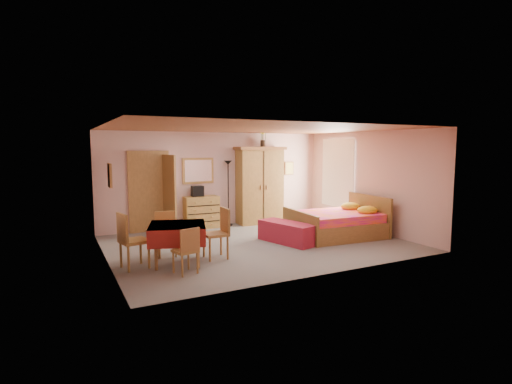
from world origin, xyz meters
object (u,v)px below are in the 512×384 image
chair_north (166,234)px  chair_east (215,233)px  bed (336,217)px  chair_west (134,240)px  wall_mirror (198,171)px  stereo (197,191)px  chest_of_drawers (201,212)px  chair_south (185,250)px  bench (287,233)px  dining_table (178,244)px  wardrobe (259,185)px  sunflower_vase (263,137)px  floor_lamp (228,193)px

chair_north → chair_east: size_ratio=0.89×
bed → chair_north: bed is taller
chair_north → chair_west: size_ratio=0.87×
wall_mirror → stereo: size_ratio=2.91×
chair_west → wall_mirror: bearing=132.3°
chest_of_drawers → chair_south: (-1.57, -3.62, -0.02)m
chest_of_drawers → chair_north: 2.82m
stereo → bench: bearing=-63.2°
wall_mirror → bed: wall_mirror is taller
chest_of_drawers → chair_south: size_ratio=1.12×
wall_mirror → chest_of_drawers: bearing=-92.0°
chest_of_drawers → dining_table: chest_of_drawers is taller
bed → chair_south: bed is taller
wardrobe → chest_of_drawers: bearing=-179.4°
bench → chair_east: chair_east is taller
sunflower_vase → chair_west: 5.48m
stereo → chest_of_drawers: bearing=-17.0°
chair_north → chest_of_drawers: bearing=-116.6°
wall_mirror → wardrobe: 1.81m
sunflower_vase → chest_of_drawers: bearing=-179.1°
bench → chair_east: bearing=-166.5°
chair_north → chair_east: chair_east is taller
bed → chair_west: size_ratio=2.06×
stereo → chair_north: size_ratio=0.35×
chest_of_drawers → dining_table: (-1.51, -2.98, -0.06)m
dining_table → chair_west: chair_west is taller
dining_table → chair_east: (0.76, 0.00, 0.12)m
stereo → chair_north: (-1.48, -2.38, -0.57)m
wall_mirror → chair_east: bearing=-105.2°
bed → chair_east: bearing=-167.3°
floor_lamp → wardrobe: (0.93, -0.10, 0.19)m
stereo → chair_west: size_ratio=0.30×
wall_mirror → chair_south: (-1.57, -3.83, -1.14)m
dining_table → bed: bearing=6.9°
wardrobe → sunflower_vase: (0.18, 0.12, 1.37)m
stereo → sunflower_vase: 2.47m
chest_of_drawers → bench: bearing=-62.4°
chair_west → chair_north: bearing=116.0°
wardrobe → chair_east: wardrobe is taller
stereo → dining_table: bearing=-115.3°
bench → chair_west: (-3.48, -0.40, 0.28)m
sunflower_vase → wardrobe: bearing=-146.5°
bed → chair_south: 4.33m
sunflower_vase → dining_table: sunflower_vase is taller
chair_north → dining_table: bearing=102.0°
chair_north → bed: bearing=-174.6°
wardrobe → bench: 2.63m
sunflower_vase → dining_table: (-3.42, -3.01, -2.09)m
bench → chair_south: size_ratio=1.73×
chair_west → dining_table: bearing=73.3°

